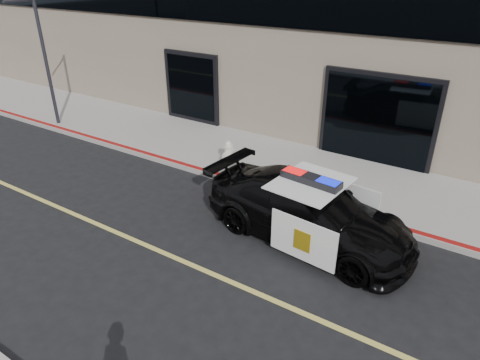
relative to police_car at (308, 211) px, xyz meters
The scene contains 5 objects.
ground 2.54m from the police_car, 65.38° to the right, with size 120.00×120.00×0.00m, color black.
sidewalk_n 3.26m from the police_car, 71.52° to the left, with size 60.00×3.50×0.15m, color gray.
police_car is the anchor object (origin of this frame).
fire_hydrant 4.19m from the police_car, 149.34° to the left, with size 0.33×0.46×0.74m.
street_light 11.45m from the police_car, behind, with size 0.13×1.13×4.47m.
Camera 1 is at (2.10, -5.48, 5.67)m, focal length 32.00 mm.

